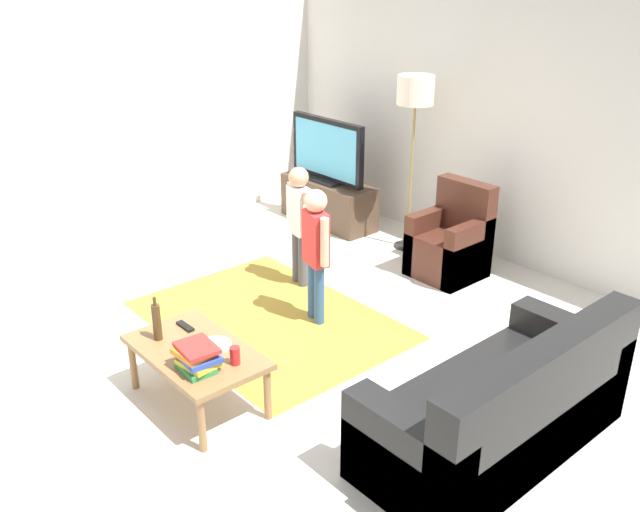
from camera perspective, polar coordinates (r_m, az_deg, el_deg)
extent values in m
plane|color=beige|center=(5.35, -4.92, -8.09)|extent=(7.80, 7.80, 0.00)
cube|color=silver|center=(6.91, 15.51, 10.56)|extent=(6.00, 0.12, 2.70)
cube|color=silver|center=(7.37, -19.50, 10.85)|extent=(0.12, 6.00, 2.70)
cube|color=#B28C33|center=(5.81, -4.28, -5.30)|extent=(2.20, 1.60, 0.01)
cube|color=#4C3828|center=(7.84, 0.70, 4.53)|extent=(1.20, 0.44, 0.50)
cube|color=black|center=(7.86, 0.43, 3.42)|extent=(1.10, 0.32, 0.03)
cube|color=black|center=(7.75, 0.60, 6.35)|extent=(0.44, 0.28, 0.03)
cube|color=black|center=(7.65, 0.61, 8.89)|extent=(1.10, 0.07, 0.68)
cube|color=#59B2D8|center=(7.63, 0.40, 8.85)|extent=(1.00, 0.01, 0.58)
cube|color=black|center=(4.44, 14.18, -12.89)|extent=(0.80, 1.80, 0.42)
cube|color=black|center=(4.19, 17.86, -12.10)|extent=(0.20, 1.80, 0.86)
cube|color=black|center=(3.87, 7.05, -16.74)|extent=(0.80, 0.20, 0.60)
cube|color=black|center=(4.98, 19.74, -8.08)|extent=(0.80, 0.20, 0.60)
cube|color=#B22823|center=(4.60, 20.18, -7.14)|extent=(0.10, 0.32, 0.32)
cube|color=#472319|center=(6.62, 10.57, 0.08)|extent=(0.60, 0.60, 0.42)
cube|color=#472319|center=(6.70, 11.91, 2.45)|extent=(0.60, 0.16, 0.90)
cube|color=#472319|center=(6.73, 9.05, 1.40)|extent=(0.12, 0.60, 0.60)
cube|color=#472319|center=(6.45, 12.27, 0.18)|extent=(0.12, 0.60, 0.60)
cylinder|color=#262626|center=(7.31, 7.28, 0.86)|extent=(0.28, 0.28, 0.02)
cylinder|color=#99844C|center=(7.05, 7.59, 6.50)|extent=(0.03, 0.03, 1.50)
cylinder|color=silver|center=(6.85, 7.98, 13.55)|extent=(0.36, 0.36, 0.28)
cylinder|color=#4C4C59|center=(6.38, -1.96, -0.01)|extent=(0.08, 0.08, 0.51)
cylinder|color=#4C4C59|center=(6.28, -1.46, -0.39)|extent=(0.08, 0.08, 0.51)
cube|color=white|center=(6.15, -1.76, 3.84)|extent=(0.26, 0.18, 0.44)
sphere|color=tan|center=(6.06, -1.80, 6.59)|extent=(0.18, 0.18, 0.18)
cylinder|color=tan|center=(6.28, -2.42, 4.43)|extent=(0.07, 0.07, 0.39)
cylinder|color=tan|center=(6.02, -1.08, 3.60)|extent=(0.07, 0.07, 0.39)
cylinder|color=#33598C|center=(5.73, -0.61, -2.77)|extent=(0.09, 0.09, 0.52)
cylinder|color=#33598C|center=(5.63, -0.07, -3.27)|extent=(0.09, 0.09, 0.52)
cube|color=red|center=(5.48, -0.36, 1.50)|extent=(0.27, 0.19, 0.44)
sphere|color=beige|center=(5.37, -0.36, 4.62)|extent=(0.19, 0.19, 0.19)
cylinder|color=beige|center=(5.61, -1.06, 2.25)|extent=(0.07, 0.07, 0.40)
cylinder|color=beige|center=(5.34, 0.38, 1.15)|extent=(0.07, 0.07, 0.40)
cube|color=olive|center=(4.65, -10.32, -7.87)|extent=(1.00, 0.60, 0.04)
cylinder|color=olive|center=(5.01, -15.32, -8.71)|extent=(0.05, 0.05, 0.38)
cylinder|color=olive|center=(4.34, -9.84, -13.72)|extent=(0.05, 0.05, 0.38)
cylinder|color=olive|center=(5.20, -10.39, -6.95)|extent=(0.05, 0.05, 0.38)
cylinder|color=olive|center=(4.56, -4.40, -11.38)|extent=(0.05, 0.05, 0.38)
cube|color=#388C4C|center=(4.41, -10.31, -9.16)|extent=(0.26, 0.19, 0.04)
cube|color=yellow|center=(4.40, -10.05, -8.70)|extent=(0.26, 0.23, 0.03)
cube|color=#334CA5|center=(4.39, -10.09, -8.26)|extent=(0.28, 0.24, 0.03)
cube|color=orange|center=(4.37, -10.44, -7.87)|extent=(0.24, 0.22, 0.04)
cube|color=red|center=(4.36, -10.23, -7.52)|extent=(0.29, 0.24, 0.02)
cylinder|color=#4C3319|center=(4.75, -13.45, -5.40)|extent=(0.06, 0.06, 0.26)
cylinder|color=#4C3319|center=(4.68, -13.64, -3.68)|extent=(0.02, 0.02, 0.06)
cube|color=black|center=(4.91, -11.18, -5.77)|extent=(0.17, 0.05, 0.02)
cylinder|color=red|center=(4.42, -7.10, -8.24)|extent=(0.07, 0.07, 0.12)
cylinder|color=white|center=(4.65, -8.76, -7.35)|extent=(0.22, 0.22, 0.02)
cube|color=silver|center=(4.63, -8.63, -7.33)|extent=(0.15, 0.02, 0.01)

